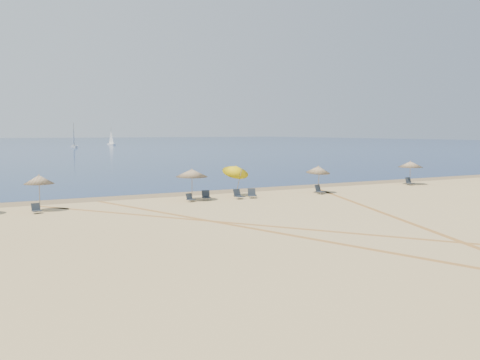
% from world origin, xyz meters
% --- Properties ---
extents(ground, '(160.00, 160.00, 0.00)m').
position_xyz_m(ground, '(0.00, 0.00, 0.00)').
color(ground, tan).
rests_on(ground, ground).
extents(ocean, '(500.00, 500.00, 0.00)m').
position_xyz_m(ocean, '(0.00, 225.00, 0.01)').
color(ocean, '#0C2151').
rests_on(ocean, ground).
extents(wet_sand, '(500.00, 500.00, 0.00)m').
position_xyz_m(wet_sand, '(0.00, 24.00, 0.00)').
color(wet_sand, olive).
rests_on(wet_sand, ground).
extents(umbrella_1, '(1.86, 1.86, 2.32)m').
position_xyz_m(umbrella_1, '(-14.37, 19.83, 1.98)').
color(umbrella_1, gray).
rests_on(umbrella_1, ground).
extents(umbrella_2, '(2.32, 2.33, 2.33)m').
position_xyz_m(umbrella_2, '(-3.97, 19.96, 1.99)').
color(umbrella_2, gray).
rests_on(umbrella_2, ground).
extents(umbrella_3, '(2.04, 2.09, 2.76)m').
position_xyz_m(umbrella_3, '(-0.01, 20.64, 2.07)').
color(umbrella_3, gray).
rests_on(umbrella_3, ground).
extents(umbrella_4, '(1.97, 2.01, 2.28)m').
position_xyz_m(umbrella_4, '(6.79, 19.26, 1.92)').
color(umbrella_4, gray).
rests_on(umbrella_4, ground).
extents(umbrella_5, '(2.32, 2.32, 2.24)m').
position_xyz_m(umbrella_5, '(18.62, 20.76, 1.90)').
color(umbrella_5, gray).
rests_on(umbrella_5, ground).
extents(chair_1, '(0.58, 0.66, 0.61)m').
position_xyz_m(chair_1, '(-14.71, 18.87, 0.27)').
color(chair_1, black).
rests_on(chair_1, ground).
extents(chair_2, '(0.60, 0.66, 0.59)m').
position_xyz_m(chair_2, '(-4.39, 19.31, 0.26)').
color(chair_2, black).
rests_on(chair_2, ground).
extents(chair_3, '(0.71, 0.78, 0.69)m').
position_xyz_m(chair_3, '(-2.98, 19.66, 0.31)').
color(chair_3, black).
rests_on(chair_3, ground).
extents(chair_4, '(0.72, 0.81, 0.72)m').
position_xyz_m(chair_4, '(-0.64, 19.08, 0.32)').
color(chair_4, black).
rests_on(chair_4, ground).
extents(chair_5, '(0.77, 0.84, 0.71)m').
position_xyz_m(chair_5, '(0.51, 19.04, 0.31)').
color(chair_5, black).
rests_on(chair_5, ground).
extents(chair_6, '(0.79, 0.86, 0.73)m').
position_xyz_m(chair_6, '(6.51, 18.71, 0.32)').
color(chair_6, black).
rests_on(chair_6, ground).
extents(chair_7, '(0.62, 0.72, 0.71)m').
position_xyz_m(chair_7, '(18.11, 20.35, 0.31)').
color(chair_7, black).
rests_on(chair_7, ground).
extents(sailboat_0, '(2.14, 4.70, 6.78)m').
position_xyz_m(sailboat_0, '(30.19, 178.68, 2.05)').
color(sailboat_0, white).
rests_on(sailboat_0, ocean).
extents(sailboat_2, '(2.89, 5.36, 7.75)m').
position_xyz_m(sailboat_2, '(11.58, 150.64, 2.35)').
color(sailboat_2, white).
rests_on(sailboat_2, ocean).
extents(tire_tracks, '(48.26, 40.62, 0.00)m').
position_xyz_m(tire_tracks, '(-2.80, 10.09, 0.00)').
color(tire_tracks, tan).
rests_on(tire_tracks, ground).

